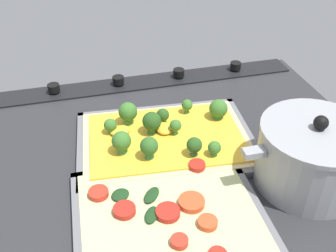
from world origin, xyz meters
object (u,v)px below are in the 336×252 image
baking_tray_front (166,142)px  broccoli_pizza (164,135)px  cooking_pot (312,156)px  veggie_pizza_back (169,214)px  baking_tray_back (170,218)px

baking_tray_front → broccoli_pizza: size_ratio=1.08×
baking_tray_front → cooking_pot: size_ratio=1.43×
baking_tray_front → cooking_pot: cooking_pot is taller
baking_tray_front → broccoli_pizza: 1.74cm
broccoli_pizza → veggie_pizza_back: bearing=78.4°
baking_tray_front → veggie_pizza_back: veggie_pizza_back is taller
baking_tray_front → baking_tray_back: size_ratio=1.19×
broccoli_pizza → veggie_pizza_back: 19.64cm
baking_tray_back → veggie_pizza_back: size_ratio=1.09×
veggie_pizza_back → cooking_pot: cooking_pot is taller
cooking_pot → baking_tray_front: bearing=-37.5°
broccoli_pizza → cooking_pot: bearing=142.4°
baking_tray_back → veggie_pizza_back: bearing=-65.7°
baking_tray_back → veggie_pizza_back: (0.07, -0.14, 0.72)cm
broccoli_pizza → baking_tray_back: size_ratio=1.11×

